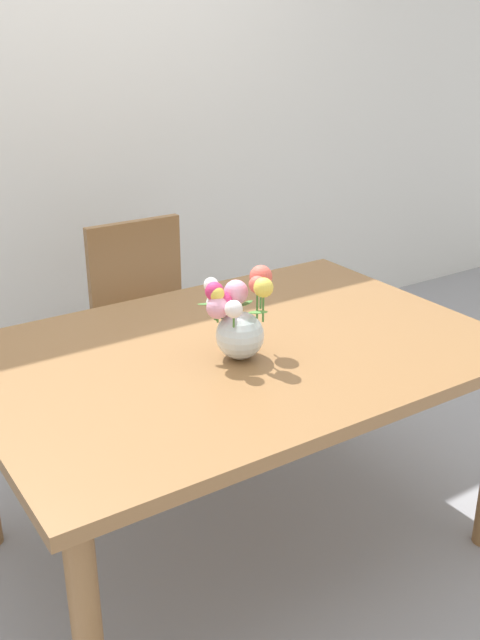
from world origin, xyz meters
TOP-DOWN VIEW (x-y plane):
  - ground_plane at (0.00, 0.00)m, footprint 12.00×12.00m
  - back_wall at (0.00, 1.60)m, footprint 7.00×0.10m
  - dining_table at (0.00, 0.00)m, footprint 1.57×1.09m
  - chair_far at (0.13, 0.88)m, footprint 0.42×0.42m
  - flower_vase at (-0.04, -0.06)m, footprint 0.23×0.20m

SIDE VIEW (x-z plane):
  - ground_plane at x=0.00m, z-range 0.00..0.00m
  - chair_far at x=0.13m, z-range 0.07..0.97m
  - dining_table at x=0.00m, z-range 0.29..1.03m
  - flower_vase at x=-0.04m, z-range 0.74..0.99m
  - back_wall at x=0.00m, z-range 0.00..2.80m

